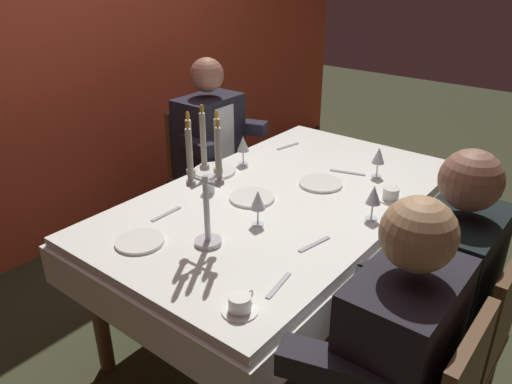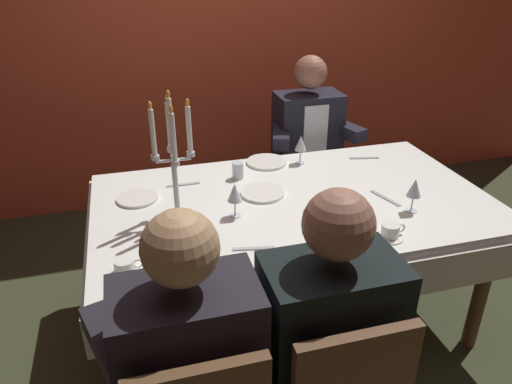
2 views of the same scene
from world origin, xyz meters
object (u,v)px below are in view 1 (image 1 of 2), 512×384
seated_diner_0 (402,350)px  dinner_plate_3 (321,183)px  candelabra (205,182)px  wine_glass_3 (379,156)px  wine_glass_0 (374,196)px  coffee_cup_0 (240,304)px  dinner_plate_0 (140,241)px  wine_glass_2 (243,144)px  water_tumbler_0 (209,184)px  coffee_cup_1 (391,195)px  seated_diner_2 (209,137)px  dinner_plate_1 (252,198)px  wine_glass_1 (258,201)px  dining_table (283,216)px  dinner_plate_2 (215,170)px  seated_diner_1 (452,281)px

seated_diner_0 → dinner_plate_3: bearing=43.5°
candelabra → wine_glass_3: candelabra is taller
wine_glass_0 → coffee_cup_0: size_ratio=1.24×
dinner_plate_0 → wine_glass_2: (0.91, 0.21, 0.11)m
wine_glass_0 → coffee_cup_0: wine_glass_0 is taller
water_tumbler_0 → coffee_cup_1: bearing=-57.2°
water_tumbler_0 → coffee_cup_1: size_ratio=0.66×
water_tumbler_0 → seated_diner_2: size_ratio=0.07×
dinner_plate_3 → wine_glass_0: size_ratio=1.36×
dinner_plate_1 → seated_diner_2: seated_diner_2 is taller
dinner_plate_0 → dinner_plate_1: (0.60, -0.11, 0.00)m
dinner_plate_3 → water_tumbler_0: (-0.42, 0.39, 0.04)m
wine_glass_0 → wine_glass_1: bearing=134.0°
wine_glass_0 → seated_diner_2: (0.37, 1.33, -0.12)m
wine_glass_1 → seated_diner_2: bearing=53.4°
wine_glass_3 → dining_table: bearing=152.2°
dinner_plate_3 → wine_glass_2: size_ratio=1.36×
water_tumbler_0 → seated_diner_0: seated_diner_0 is taller
dinner_plate_1 → coffee_cup_0: bearing=-144.0°
candelabra → coffee_cup_1: size_ratio=4.42×
seated_diner_0 → wine_glass_1: bearing=67.9°
dinner_plate_1 → candelabra: bearing=-164.8°
dinner_plate_2 → wine_glass_2: (0.18, -0.05, 0.11)m
wine_glass_1 → seated_diner_0: (-0.33, -0.81, -0.12)m
dinner_plate_2 → seated_diner_2: (0.40, 0.43, -0.01)m
dining_table → wine_glass_1: size_ratio=11.83×
dinner_plate_2 → seated_diner_0: bearing=-115.6°
coffee_cup_1 → seated_diner_1: size_ratio=0.11×
dinner_plate_0 → dinner_plate_3: size_ratio=0.90×
wine_glass_1 → seated_diner_1: 0.82m
dining_table → wine_glass_1: (-0.31, -0.08, 0.23)m
dinner_plate_2 → wine_glass_1: 0.63m
dinner_plate_0 → coffee_cup_0: 0.60m
water_tumbler_0 → coffee_cup_0: size_ratio=0.66×
dining_table → seated_diner_2: (0.41, 0.89, 0.11)m
wine_glass_3 → wine_glass_2: bearing=114.5°
candelabra → wine_glass_1: size_ratio=3.55×
dinner_plate_3 → candelabra: bearing=176.0°
wine_glass_2 → dinner_plate_2: bearing=164.2°
seated_diner_0 → dinner_plate_1: bearing=62.6°
wine_glass_0 → coffee_cup_0: bearing=176.5°
wine_glass_0 → water_tumbler_0: size_ratio=1.87×
wine_glass_2 → wine_glass_3: size_ratio=1.00×
water_tumbler_0 → coffee_cup_1: 0.88m
wine_glass_0 → wine_glass_1: (-0.35, 0.36, 0.00)m
dining_table → seated_diner_1: seated_diner_1 is taller
dinner_plate_2 → dinner_plate_1: bearing=-110.3°
dinner_plate_3 → dinner_plate_0: bearing=163.5°
dinner_plate_2 → water_tumbler_0: (-0.21, -0.15, 0.04)m
wine_glass_1 → candelabra: bearing=166.6°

